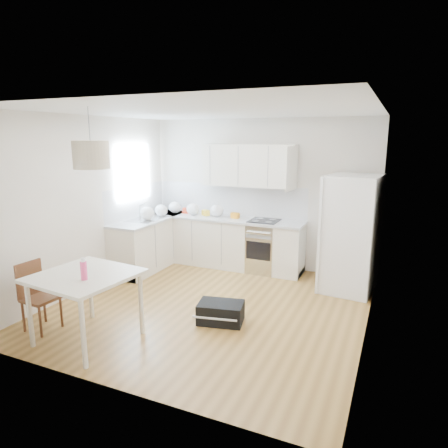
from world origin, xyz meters
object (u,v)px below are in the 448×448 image
object	(u,v)px
refrigerator	(352,234)
dining_chair	(41,297)
dining_table	(85,282)
gym_bag	(221,312)

from	to	relation	value
refrigerator	dining_chair	distance (m)	4.50
dining_chair	refrigerator	bearing A→B (deg)	45.18
dining_table	gym_bag	xyz separation A→B (m)	(1.25, 1.06, -0.60)
refrigerator	dining_chair	world-z (taller)	refrigerator
refrigerator	gym_bag	xyz separation A→B (m)	(-1.38, -1.89, -0.77)
dining_table	dining_chair	size ratio (longest dim) A/B	1.34
dining_table	gym_bag	world-z (taller)	dining_table
gym_bag	dining_table	bearing A→B (deg)	-151.67
refrigerator	gym_bag	size ratio (longest dim) A/B	3.14
refrigerator	dining_table	world-z (taller)	refrigerator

